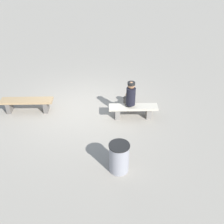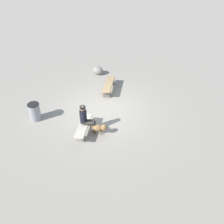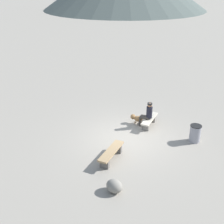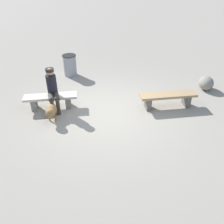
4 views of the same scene
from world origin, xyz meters
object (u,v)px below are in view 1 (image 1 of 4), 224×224
at_px(trash_bin, 119,158).
at_px(seated_person, 130,96).
at_px(bench_right, 133,110).
at_px(dog, 129,99).
at_px(bench_left, 27,103).

bearing_deg(trash_bin, seated_person, 86.17).
bearing_deg(bench_right, dog, 95.77).
relative_size(bench_right, dog, 2.21).
bearing_deg(seated_person, trash_bin, -108.87).
relative_size(bench_left, bench_right, 1.09).
xyz_separation_m(bench_right, trash_bin, (-0.29, -2.44, 0.12)).
bearing_deg(dog, seated_person, 176.97).
height_order(bench_right, seated_person, seated_person).
bearing_deg(bench_right, bench_left, 172.67).
relative_size(bench_left, seated_person, 1.36).
xyz_separation_m(bench_left, trash_bin, (3.31, -2.47, 0.09)).
distance_m(bench_left, dog, 3.51).
distance_m(seated_person, dog, 0.73).
bearing_deg(bench_left, trash_bin, -43.62).
distance_m(bench_right, dog, 0.68).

